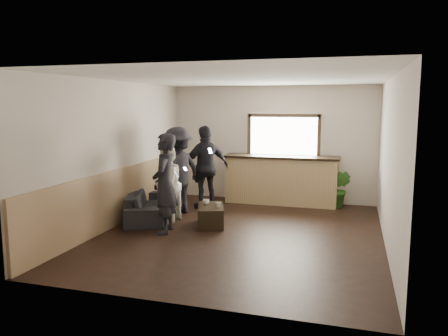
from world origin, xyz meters
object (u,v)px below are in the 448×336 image
(cup_b, at_px, (218,205))
(person_a, at_px, (165,184))
(sofa, at_px, (147,205))
(cup_a, at_px, (206,202))
(person_b, at_px, (167,184))
(coffee_table, at_px, (211,216))
(potted_plant, at_px, (340,189))
(person_c, at_px, (178,171))
(bar_counter, at_px, (281,177))
(person_d, at_px, (206,168))

(cup_b, distance_m, person_a, 1.15)
(sofa, relative_size, cup_a, 14.92)
(person_a, xyz_separation_m, person_b, (-0.26, 0.68, -0.14))
(coffee_table, relative_size, potted_plant, 1.01)
(cup_a, xyz_separation_m, potted_plant, (2.49, 2.18, -0.00))
(person_c, bearing_deg, person_a, 38.92)
(person_b, bearing_deg, bar_counter, 143.81)
(person_c, height_order, person_d, person_d)
(potted_plant, bearing_deg, sofa, -150.80)
(bar_counter, xyz_separation_m, cup_b, (-0.82, -2.39, -0.21))
(cup_b, bearing_deg, coffee_table, 158.62)
(bar_counter, xyz_separation_m, cup_a, (-1.13, -2.22, -0.20))
(cup_b, xyz_separation_m, person_b, (-1.10, 0.05, 0.34))
(person_a, height_order, person_b, person_a)
(coffee_table, height_order, person_c, person_c)
(sofa, relative_size, person_c, 1.02)
(person_c, xyz_separation_m, person_d, (0.43, 0.58, 0.00))
(person_b, bearing_deg, coffee_table, 94.39)
(person_a, distance_m, person_b, 0.74)
(sofa, xyz_separation_m, person_a, (0.79, -0.85, 0.64))
(bar_counter, bearing_deg, coffee_table, -113.32)
(cup_b, bearing_deg, sofa, 172.07)
(cup_b, height_order, potted_plant, potted_plant)
(cup_b, height_order, person_c, person_c)
(cup_a, relative_size, person_d, 0.07)
(bar_counter, height_order, coffee_table, bar_counter)
(sofa, xyz_separation_m, potted_plant, (3.80, 2.12, 0.16))
(cup_b, bearing_deg, person_b, 177.39)
(cup_a, distance_m, person_b, 0.86)
(potted_plant, distance_m, person_d, 3.10)
(cup_b, bearing_deg, person_a, -143.07)
(coffee_table, bearing_deg, person_b, -178.67)
(bar_counter, xyz_separation_m, person_d, (-1.54, -1.02, 0.30))
(bar_counter, distance_m, sofa, 3.28)
(coffee_table, height_order, cup_a, cup_a)
(potted_plant, relative_size, person_d, 0.46)
(person_a, bearing_deg, cup_a, 134.48)
(bar_counter, bearing_deg, potted_plant, -1.93)
(coffee_table, bearing_deg, person_c, 143.69)
(coffee_table, distance_m, person_b, 1.08)
(sofa, distance_m, person_a, 1.32)
(person_b, bearing_deg, cup_a, 101.71)
(coffee_table, relative_size, person_d, 0.46)
(person_a, distance_m, person_c, 1.45)
(bar_counter, distance_m, cup_b, 2.54)
(person_a, bearing_deg, cup_b, 114.66)
(sofa, xyz_separation_m, cup_a, (1.31, -0.06, 0.16))
(sofa, distance_m, potted_plant, 4.35)
(sofa, distance_m, cup_a, 1.32)
(cup_a, height_order, person_a, person_a)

